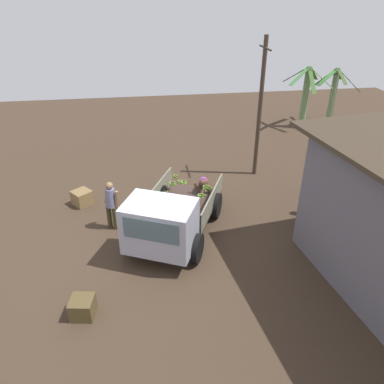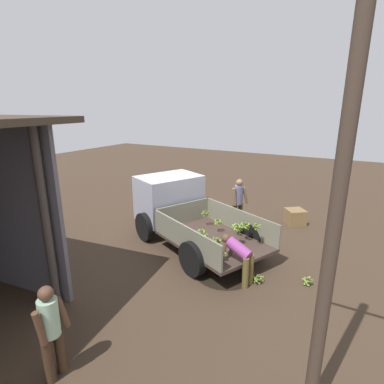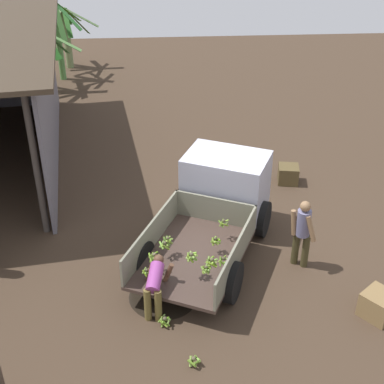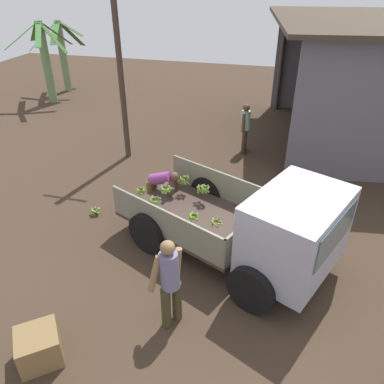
{
  "view_description": "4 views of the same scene",
  "coord_description": "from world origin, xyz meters",
  "px_view_note": "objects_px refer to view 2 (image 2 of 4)",
  "views": [
    {
      "loc": [
        8.85,
        -0.33,
        7.07
      ],
      "look_at": [
        -0.9,
        1.1,
        1.55
      ],
      "focal_mm": 35.0,
      "sensor_mm": 36.0,
      "label": 1
    },
    {
      "loc": [
        -4.99,
        7.74,
        3.98
      ],
      "look_at": [
        -0.73,
        0.15,
        1.48
      ],
      "focal_mm": 28.0,
      "sensor_mm": 36.0,
      "label": 2
    },
    {
      "loc": [
        -10.92,
        1.64,
        7.54
      ],
      "look_at": [
        -0.86,
        0.93,
        1.52
      ],
      "focal_mm": 50.0,
      "sensor_mm": 36.0,
      "label": 3
    },
    {
      "loc": [
        -0.24,
        -5.44,
        5.08
      ],
      "look_at": [
        -1.99,
        1.24,
        0.92
      ],
      "focal_mm": 35.0,
      "sensor_mm": 36.0,
      "label": 4
    }
  ],
  "objects_px": {
    "utility_pole": "(336,217)",
    "wooden_crate_0": "(295,217)",
    "cargo_truck": "(178,206)",
    "person_foreground_visitor": "(238,200)",
    "wooden_crate_1": "(159,199)",
    "banana_bunch_on_ground_0": "(258,278)",
    "person_worker_loading": "(239,255)",
    "banana_bunch_on_ground_1": "(307,280)",
    "person_bystander_near_shed": "(51,329)"
  },
  "relations": [
    {
      "from": "person_worker_loading",
      "to": "wooden_crate_0",
      "type": "bearing_deg",
      "value": -83.07
    },
    {
      "from": "utility_pole",
      "to": "banana_bunch_on_ground_1",
      "type": "xyz_separation_m",
      "value": [
        0.52,
        -3.22,
        -2.71
      ]
    },
    {
      "from": "cargo_truck",
      "to": "person_bystander_near_shed",
      "type": "distance_m",
      "value": 5.46
    },
    {
      "from": "person_foreground_visitor",
      "to": "wooden_crate_1",
      "type": "xyz_separation_m",
      "value": [
        3.7,
        -0.59,
        -0.67
      ]
    },
    {
      "from": "cargo_truck",
      "to": "wooden_crate_1",
      "type": "bearing_deg",
      "value": -19.32
    },
    {
      "from": "banana_bunch_on_ground_0",
      "to": "wooden_crate_0",
      "type": "relative_size",
      "value": 0.47
    },
    {
      "from": "cargo_truck",
      "to": "wooden_crate_1",
      "type": "xyz_separation_m",
      "value": [
        2.32,
        -2.24,
        -0.73
      ]
    },
    {
      "from": "cargo_truck",
      "to": "person_foreground_visitor",
      "type": "height_order",
      "value": "cargo_truck"
    },
    {
      "from": "utility_pole",
      "to": "person_foreground_visitor",
      "type": "height_order",
      "value": "utility_pole"
    },
    {
      "from": "person_foreground_visitor",
      "to": "person_bystander_near_shed",
      "type": "xyz_separation_m",
      "value": [
        0.23,
        6.98,
        -0.06
      ]
    },
    {
      "from": "banana_bunch_on_ground_1",
      "to": "wooden_crate_0",
      "type": "distance_m",
      "value": 3.85
    },
    {
      "from": "person_foreground_visitor",
      "to": "banana_bunch_on_ground_0",
      "type": "bearing_deg",
      "value": -27.66
    },
    {
      "from": "banana_bunch_on_ground_1",
      "to": "cargo_truck",
      "type": "bearing_deg",
      "value": -12.39
    },
    {
      "from": "person_bystander_near_shed",
      "to": "wooden_crate_0",
      "type": "relative_size",
      "value": 2.61
    },
    {
      "from": "person_foreground_visitor",
      "to": "utility_pole",
      "type": "bearing_deg",
      "value": -27.39
    },
    {
      "from": "wooden_crate_1",
      "to": "banana_bunch_on_ground_1",
      "type": "bearing_deg",
      "value": 153.87
    },
    {
      "from": "banana_bunch_on_ground_0",
      "to": "wooden_crate_0",
      "type": "height_order",
      "value": "wooden_crate_0"
    },
    {
      "from": "person_foreground_visitor",
      "to": "wooden_crate_0",
      "type": "relative_size",
      "value": 2.79
    },
    {
      "from": "banana_bunch_on_ground_1",
      "to": "wooden_crate_1",
      "type": "relative_size",
      "value": 0.47
    },
    {
      "from": "person_bystander_near_shed",
      "to": "wooden_crate_1",
      "type": "xyz_separation_m",
      "value": [
        3.47,
        -7.57,
        -0.62
      ]
    },
    {
      "from": "person_worker_loading",
      "to": "wooden_crate_1",
      "type": "distance_m",
      "value": 6.25
    },
    {
      "from": "person_foreground_visitor",
      "to": "banana_bunch_on_ground_1",
      "type": "xyz_separation_m",
      "value": [
        -2.69,
        2.55,
        -0.81
      ]
    },
    {
      "from": "banana_bunch_on_ground_0",
      "to": "wooden_crate_1",
      "type": "distance_m",
      "value": 6.48
    },
    {
      "from": "cargo_truck",
      "to": "wooden_crate_0",
      "type": "distance_m",
      "value": 4.22
    },
    {
      "from": "cargo_truck",
      "to": "wooden_crate_0",
      "type": "height_order",
      "value": "cargo_truck"
    },
    {
      "from": "utility_pole",
      "to": "wooden_crate_0",
      "type": "relative_size",
      "value": 9.16
    },
    {
      "from": "cargo_truck",
      "to": "banana_bunch_on_ground_0",
      "type": "bearing_deg",
      "value": -179.65
    },
    {
      "from": "person_worker_loading",
      "to": "banana_bunch_on_ground_0",
      "type": "relative_size",
      "value": 3.9
    },
    {
      "from": "cargo_truck",
      "to": "banana_bunch_on_ground_0",
      "type": "relative_size",
      "value": 17.01
    },
    {
      "from": "person_foreground_visitor",
      "to": "person_bystander_near_shed",
      "type": "bearing_deg",
      "value": -58.42
    },
    {
      "from": "utility_pole",
      "to": "person_foreground_visitor",
      "type": "relative_size",
      "value": 3.29
    },
    {
      "from": "cargo_truck",
      "to": "person_foreground_visitor",
      "type": "distance_m",
      "value": 2.16
    },
    {
      "from": "banana_bunch_on_ground_1",
      "to": "person_bystander_near_shed",
      "type": "bearing_deg",
      "value": 56.61
    },
    {
      "from": "person_worker_loading",
      "to": "banana_bunch_on_ground_0",
      "type": "bearing_deg",
      "value": -146.17
    },
    {
      "from": "person_worker_loading",
      "to": "person_bystander_near_shed",
      "type": "distance_m",
      "value": 4.07
    },
    {
      "from": "person_worker_loading",
      "to": "banana_bunch_on_ground_0",
      "type": "xyz_separation_m",
      "value": [
        -0.42,
        -0.16,
        -0.56
      ]
    },
    {
      "from": "utility_pole",
      "to": "person_worker_loading",
      "type": "relative_size",
      "value": 5.03
    },
    {
      "from": "wooden_crate_0",
      "to": "wooden_crate_1",
      "type": "distance_m",
      "value": 5.41
    },
    {
      "from": "wooden_crate_1",
      "to": "person_foreground_visitor",
      "type": "bearing_deg",
      "value": 170.94
    },
    {
      "from": "person_foreground_visitor",
      "to": "person_worker_loading",
      "type": "relative_size",
      "value": 1.53
    },
    {
      "from": "cargo_truck",
      "to": "utility_pole",
      "type": "height_order",
      "value": "utility_pole"
    },
    {
      "from": "cargo_truck",
      "to": "utility_pole",
      "type": "relative_size",
      "value": 0.87
    },
    {
      "from": "utility_pole",
      "to": "wooden_crate_1",
      "type": "bearing_deg",
      "value": -42.59
    },
    {
      "from": "banana_bunch_on_ground_0",
      "to": "banana_bunch_on_ground_1",
      "type": "relative_size",
      "value": 1.07
    },
    {
      "from": "cargo_truck",
      "to": "person_worker_loading",
      "type": "distance_m",
      "value": 3.07
    },
    {
      "from": "person_bystander_near_shed",
      "to": "banana_bunch_on_ground_0",
      "type": "height_order",
      "value": "person_bystander_near_shed"
    },
    {
      "from": "banana_bunch_on_ground_1",
      "to": "wooden_crate_1",
      "type": "bearing_deg",
      "value": -26.13
    },
    {
      "from": "cargo_truck",
      "to": "person_foreground_visitor",
      "type": "bearing_deg",
      "value": -105.32
    },
    {
      "from": "cargo_truck",
      "to": "utility_pole",
      "type": "bearing_deg",
      "value": 162.9
    },
    {
      "from": "utility_pole",
      "to": "wooden_crate_0",
      "type": "xyz_separation_m",
      "value": [
        1.53,
        -6.93,
        -2.57
      ]
    }
  ]
}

